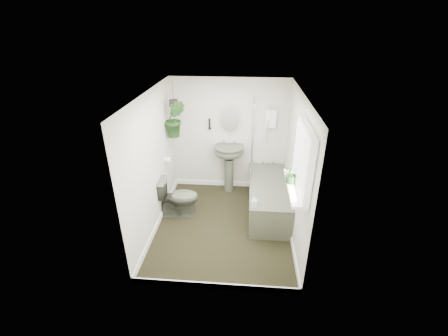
{
  "coord_description": "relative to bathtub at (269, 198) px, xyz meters",
  "views": [
    {
      "loc": [
        0.36,
        -4.25,
        3.27
      ],
      "look_at": [
        0.0,
        0.15,
        1.05
      ],
      "focal_mm": 24.0,
      "sensor_mm": 36.0,
      "label": 1
    }
  ],
  "objects": [
    {
      "name": "sill_plant",
      "position": [
        0.18,
        -1.11,
        1.09
      ],
      "size": [
        0.29,
        0.27,
        0.27
      ],
      "primitive_type": "imported",
      "rotation": [
        0.0,
        0.0,
        0.28
      ],
      "color": "black",
      "rests_on": "window_sill"
    },
    {
      "name": "oval_mirror",
      "position": [
        -0.79,
        0.87,
        1.21
      ],
      "size": [
        0.46,
        0.03,
        0.62
      ],
      "primitive_type": "ellipsoid",
      "color": "tan",
      "rests_on": "wall_back"
    },
    {
      "name": "wall_left",
      "position": [
        -1.96,
        -0.5,
        0.86
      ],
      "size": [
        0.02,
        2.8,
        2.3
      ],
      "primitive_type": "cube",
      "color": "silver",
      "rests_on": "ground"
    },
    {
      "name": "bath_screen",
      "position": [
        -0.33,
        0.49,
        0.99
      ],
      "size": [
        0.04,
        0.72,
        1.4
      ],
      "primitive_type": null,
      "color": "silver",
      "rests_on": "bathtub"
    },
    {
      "name": "hanging_plant",
      "position": [
        -1.77,
        0.45,
        1.33
      ],
      "size": [
        0.43,
        0.37,
        0.7
      ],
      "primitive_type": "imported",
      "rotation": [
        0.0,
        0.0,
        0.16
      ],
      "color": "black",
      "rests_on": "ceiling"
    },
    {
      "name": "soap_bottle",
      "position": [
        -0.29,
        -0.75,
        0.38
      ],
      "size": [
        0.09,
        0.09,
        0.18
      ],
      "primitive_type": "imported",
      "rotation": [
        0.0,
        0.0,
        -0.13
      ],
      "color": "black",
      "rests_on": "bathtub"
    },
    {
      "name": "ceiling",
      "position": [
        -0.8,
        -0.5,
        2.02
      ],
      "size": [
        2.3,
        2.8,
        0.02
      ],
      "primitive_type": "cube",
      "color": "white",
      "rests_on": "ground"
    },
    {
      "name": "hanging_pot",
      "position": [
        -1.77,
        0.45,
        1.62
      ],
      "size": [
        0.16,
        0.16,
        0.12
      ],
      "primitive_type": "cylinder",
      "color": "#2A231C",
      "rests_on": "ceiling"
    },
    {
      "name": "toilet",
      "position": [
        -1.65,
        -0.23,
        0.08
      ],
      "size": [
        0.76,
        0.48,
        0.74
      ],
      "primitive_type": "imported",
      "rotation": [
        0.0,
        0.0,
        1.66
      ],
      "color": "#474A3E",
      "rests_on": "floor"
    },
    {
      "name": "window_sill",
      "position": [
        0.22,
        -1.2,
        0.94
      ],
      "size": [
        0.18,
        1.0,
        0.04
      ],
      "primitive_type": "cube",
      "color": "white",
      "rests_on": "wall_right"
    },
    {
      "name": "wall_front",
      "position": [
        -0.8,
        -1.91,
        0.86
      ],
      "size": [
        2.3,
        0.02,
        2.3
      ],
      "primitive_type": "cube",
      "color": "silver",
      "rests_on": "ground"
    },
    {
      "name": "window_blinds",
      "position": [
        0.24,
        -1.2,
        1.36
      ],
      "size": [
        0.01,
        0.86,
        0.76
      ],
      "primitive_type": "cube",
      "color": "white",
      "rests_on": "wall_right"
    },
    {
      "name": "wall_right",
      "position": [
        0.36,
        -0.5,
        0.86
      ],
      "size": [
        0.02,
        2.8,
        2.3
      ],
      "primitive_type": "cube",
      "color": "silver",
      "rests_on": "ground"
    },
    {
      "name": "shower_box",
      "position": [
        0.0,
        0.84,
        1.26
      ],
      "size": [
        0.2,
        0.1,
        0.35
      ],
      "primitive_type": "cube",
      "color": "white",
      "rests_on": "wall_back"
    },
    {
      "name": "skirting",
      "position": [
        -0.8,
        -0.5,
        -0.24
      ],
      "size": [
        2.3,
        2.8,
        0.1
      ],
      "primitive_type": "cube",
      "color": "white",
      "rests_on": "floor"
    },
    {
      "name": "toilet_roll_holder",
      "position": [
        -1.9,
        0.2,
        0.61
      ],
      "size": [
        0.11,
        0.11,
        0.11
      ],
      "primitive_type": "cylinder",
      "rotation": [
        0.0,
        1.57,
        0.0
      ],
      "color": "white",
      "rests_on": "wall_left"
    },
    {
      "name": "floor",
      "position": [
        -0.8,
        -0.5,
        -0.3
      ],
      "size": [
        2.3,
        2.8,
        0.02
      ],
      "primitive_type": "cube",
      "color": "black",
      "rests_on": "ground"
    },
    {
      "name": "wall_back",
      "position": [
        -0.8,
        0.91,
        0.86
      ],
      "size": [
        2.3,
        0.02,
        2.3
      ],
      "primitive_type": "cube",
      "color": "silver",
      "rests_on": "ground"
    },
    {
      "name": "window_recess",
      "position": [
        0.29,
        -1.2,
        1.36
      ],
      "size": [
        0.08,
        1.0,
        0.9
      ],
      "primitive_type": "cube",
      "color": "white",
      "rests_on": "wall_right"
    },
    {
      "name": "pedestal_sink",
      "position": [
        -0.79,
        0.71,
        0.22
      ],
      "size": [
        0.69,
        0.63,
        1.01
      ],
      "primitive_type": null,
      "rotation": [
        0.0,
        0.0,
        0.24
      ],
      "color": "#474A3E",
      "rests_on": "floor"
    },
    {
      "name": "bathtub",
      "position": [
        0.0,
        0.0,
        0.0
      ],
      "size": [
        0.72,
        1.72,
        0.58
      ],
      "primitive_type": null,
      "color": "#474A3E",
      "rests_on": "floor"
    },
    {
      "name": "wall_sconce",
      "position": [
        -1.19,
        0.86,
        1.11
      ],
      "size": [
        0.04,
        0.04,
        0.22
      ],
      "primitive_type": "cylinder",
      "color": "black",
      "rests_on": "wall_back"
    }
  ]
}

